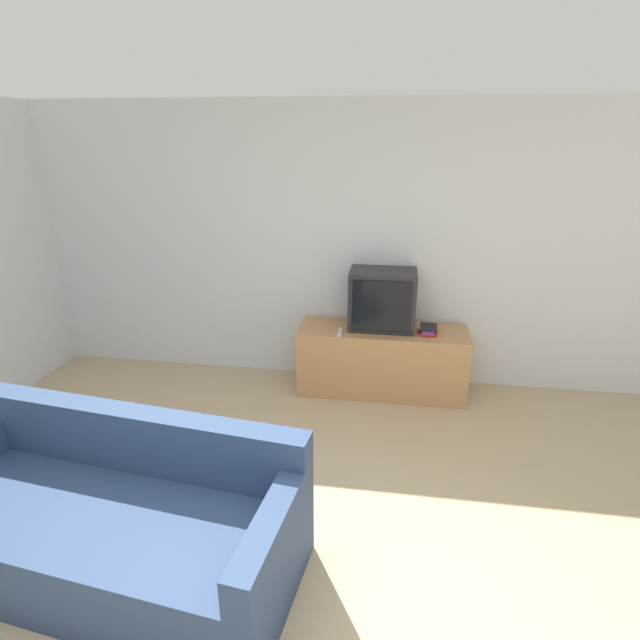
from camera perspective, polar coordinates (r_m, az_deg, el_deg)
wall_back at (r=4.71m, az=3.27°, el=8.24°), size 9.00×0.06×2.60m
tv_stand at (r=4.72m, az=7.06°, el=-4.58°), size 1.54×0.51×0.62m
television at (r=4.56m, az=7.13°, el=2.35°), size 0.59×0.40×0.54m
couch at (r=3.20m, az=-22.68°, el=-20.61°), size 2.19×1.13×0.80m
book_stack at (r=4.55m, az=12.22°, el=-1.09°), size 0.16×0.19×0.08m
remote_on_stand at (r=4.46m, az=2.33°, el=-1.41°), size 0.04×0.16×0.02m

